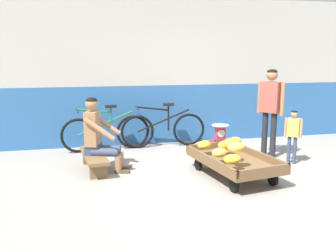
# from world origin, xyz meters

# --- Properties ---
(ground_plane) EXTENTS (80.00, 80.00, 0.00)m
(ground_plane) POSITION_xyz_m (0.00, 0.00, 0.00)
(ground_plane) COLOR gray
(back_wall) EXTENTS (16.00, 0.30, 2.86)m
(back_wall) POSITION_xyz_m (0.00, 2.87, 1.43)
(back_wall) COLOR #2D609E
(back_wall) RESTS_ON ground
(banana_cart) EXTENTS (1.08, 1.56, 0.36)m
(banana_cart) POSITION_xyz_m (0.11, 0.43, 0.24)
(banana_cart) COLOR brown
(banana_cart) RESTS_ON ground
(banana_pile) EXTENTS (0.85, 1.18, 0.26)m
(banana_pile) POSITION_xyz_m (-0.01, 0.43, 0.46)
(banana_pile) COLOR gold
(banana_pile) RESTS_ON banana_cart
(low_bench) EXTENTS (0.44, 1.13, 0.27)m
(low_bench) POSITION_xyz_m (-1.87, 1.21, 0.20)
(low_bench) COLOR brown
(low_bench) RESTS_ON ground
(vendor_seated) EXTENTS (0.73, 0.59, 1.14)m
(vendor_seated) POSITION_xyz_m (-1.79, 1.18, 0.57)
(vendor_seated) COLOR #9E704C
(vendor_seated) RESTS_ON ground
(plastic_crate) EXTENTS (0.36, 0.28, 0.30)m
(plastic_crate) POSITION_xyz_m (0.27, 1.41, 0.15)
(plastic_crate) COLOR red
(plastic_crate) RESTS_ON ground
(weighing_scale) EXTENTS (0.30, 0.30, 0.29)m
(weighing_scale) POSITION_xyz_m (0.27, 1.41, 0.45)
(weighing_scale) COLOR #28282D
(weighing_scale) RESTS_ON plastic_crate
(bicycle_near_left) EXTENTS (1.66, 0.48, 0.86)m
(bicycle_near_left) POSITION_xyz_m (-1.62, 2.39, 0.35)
(bicycle_near_left) COLOR black
(bicycle_near_left) RESTS_ON ground
(bicycle_far_left) EXTENTS (1.66, 0.48, 0.86)m
(bicycle_far_left) POSITION_xyz_m (-0.52, 2.42, 0.35)
(bicycle_far_left) COLOR black
(bicycle_far_left) RESTS_ON ground
(customer_adult) EXTENTS (0.35, 0.41, 1.53)m
(customer_adult) POSITION_xyz_m (1.13, 1.30, 0.95)
(customer_adult) COLOR #232328
(customer_adult) RESTS_ON ground
(customer_child) EXTENTS (0.23, 0.21, 0.89)m
(customer_child) POSITION_xyz_m (1.32, 0.87, 0.55)
(customer_child) COLOR #38425B
(customer_child) RESTS_ON ground
(shopping_bag) EXTENTS (0.18, 0.12, 0.24)m
(shopping_bag) POSITION_xyz_m (0.53, 1.04, 0.12)
(shopping_bag) COLOR green
(shopping_bag) RESTS_ON ground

